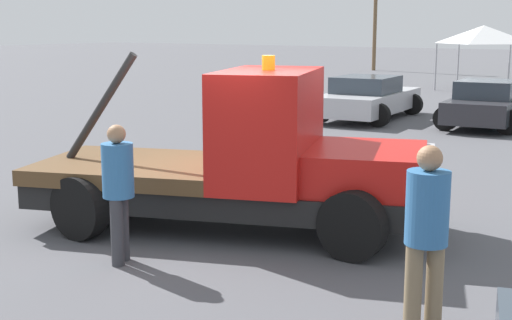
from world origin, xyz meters
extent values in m
plane|color=#545459|center=(0.00, 0.00, 0.00)|extent=(160.00, 160.00, 0.00)
cube|color=black|center=(0.00, 0.00, 0.53)|extent=(5.85, 3.64, 0.35)
cube|color=red|center=(1.88, 0.66, 0.98)|extent=(2.06, 2.23, 0.55)
cube|color=silver|center=(2.65, 0.93, 0.95)|extent=(0.75, 1.86, 0.50)
cube|color=red|center=(0.57, 0.20, 1.49)|extent=(1.85, 2.42, 1.58)
cube|color=brown|center=(-1.30, -0.46, 0.81)|extent=(3.31, 2.93, 0.22)
cylinder|color=black|center=(-1.81, -0.63, 1.70)|extent=(1.16, 0.51, 1.63)
cylinder|color=orange|center=(0.57, 0.20, 2.38)|extent=(0.18, 0.18, 0.20)
cylinder|color=black|center=(1.47, 1.59, 0.44)|extent=(0.88, 0.26, 0.88)
cylinder|color=black|center=(2.14, -0.33, 0.44)|extent=(0.88, 0.26, 0.88)
cylinder|color=black|center=(-2.03, 0.37, 0.44)|extent=(0.88, 0.26, 0.88)
cylinder|color=black|center=(-1.36, -1.55, 0.44)|extent=(0.88, 0.26, 0.88)
cylinder|color=#847051|center=(3.71, -1.82, 0.44)|extent=(0.16, 0.16, 0.88)
cylinder|color=#847051|center=(3.56, -1.98, 0.44)|extent=(0.16, 0.16, 0.88)
cylinder|color=teal|center=(3.64, -1.90, 1.23)|extent=(0.40, 0.40, 0.70)
sphere|color=#A87A56|center=(3.64, -1.90, 1.70)|extent=(0.24, 0.24, 0.24)
cylinder|color=#38383D|center=(-0.24, -1.88, 0.42)|extent=(0.16, 0.16, 0.83)
cylinder|color=#38383D|center=(-0.16, -2.07, 0.42)|extent=(0.16, 0.16, 0.83)
cylinder|color=teal|center=(-0.20, -1.98, 1.16)|extent=(0.38, 0.38, 0.66)
sphere|color=#A87A56|center=(-0.20, -1.98, 1.61)|extent=(0.23, 0.23, 0.23)
cube|color=#B7B7BC|center=(-3.40, 12.37, 0.54)|extent=(2.27, 4.94, 0.60)
cube|color=#333D47|center=(-3.38, 12.13, 1.09)|extent=(1.83, 2.14, 0.50)
cylinder|color=black|center=(-4.43, 13.93, 0.34)|extent=(0.68, 0.22, 0.68)
cylinder|color=black|center=(-2.61, 14.07, 0.34)|extent=(0.68, 0.22, 0.68)
cylinder|color=black|center=(-4.18, 10.67, 0.34)|extent=(0.68, 0.22, 0.68)
cylinder|color=black|center=(-2.37, 10.81, 0.34)|extent=(0.68, 0.22, 0.68)
cube|color=#2D2D33|center=(0.18, 12.72, 0.54)|extent=(2.11, 4.49, 0.60)
cube|color=#333D47|center=(0.20, 12.51, 1.09)|extent=(1.69, 1.95, 0.50)
cylinder|color=black|center=(-0.77, 14.13, 0.34)|extent=(0.68, 0.22, 0.68)
cylinder|color=black|center=(-0.53, 11.17, 0.34)|extent=(0.68, 0.22, 0.68)
cylinder|color=black|center=(1.13, 11.31, 0.34)|extent=(0.68, 0.22, 0.68)
cylinder|color=#9E9EA3|center=(-5.02, 23.13, 1.03)|extent=(0.07, 0.07, 2.07)
cylinder|color=#9E9EA3|center=(-1.83, 23.13, 1.03)|extent=(0.07, 0.07, 2.07)
cylinder|color=#9E9EA3|center=(-5.02, 26.32, 1.03)|extent=(0.07, 0.07, 2.07)
pyramid|color=white|center=(-3.43, 24.72, 2.47)|extent=(3.19, 3.19, 0.80)
cylinder|color=brown|center=(-13.19, 34.82, 4.01)|extent=(0.24, 0.24, 8.01)
camera|label=1|loc=(5.80, -8.10, 2.89)|focal=50.00mm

